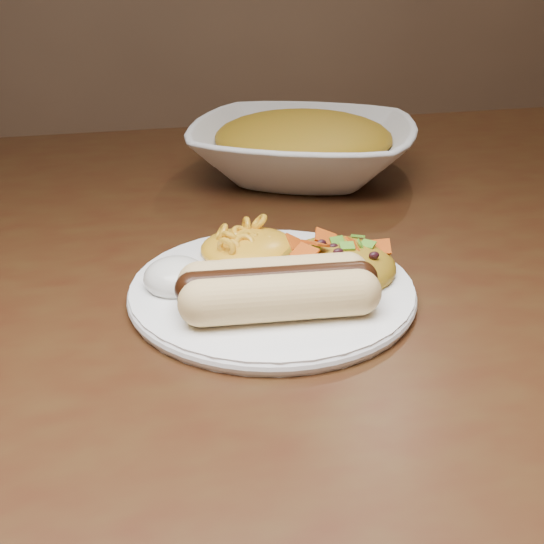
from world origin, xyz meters
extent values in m
cube|color=#36230F|center=(0.00, 0.00, 0.73)|extent=(1.60, 0.90, 0.04)
cylinder|color=#36230F|center=(0.72, 0.37, 0.35)|extent=(0.07, 0.07, 0.71)
cylinder|color=white|center=(0.11, -0.17, 0.76)|extent=(0.30, 0.30, 0.01)
cylinder|color=#E5BE77|center=(0.10, -0.23, 0.78)|extent=(0.12, 0.05, 0.03)
cylinder|color=#E5BE77|center=(0.10, -0.20, 0.78)|extent=(0.12, 0.05, 0.03)
cylinder|color=black|center=(0.10, -0.22, 0.78)|extent=(0.13, 0.04, 0.03)
ellipsoid|color=orange|center=(0.10, -0.11, 0.78)|extent=(0.11, 0.11, 0.03)
ellipsoid|color=white|center=(0.03, -0.16, 0.78)|extent=(0.06, 0.06, 0.03)
ellipsoid|color=#D1600C|center=(0.17, -0.17, 0.77)|extent=(0.10, 0.10, 0.04)
imported|color=silver|center=(0.23, 0.14, 0.78)|extent=(0.37, 0.37, 0.07)
ellipsoid|color=#D1600C|center=(0.23, 0.14, 0.80)|extent=(0.29, 0.29, 0.06)
camera|label=1|loc=(0.00, -0.63, 1.00)|focal=42.00mm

